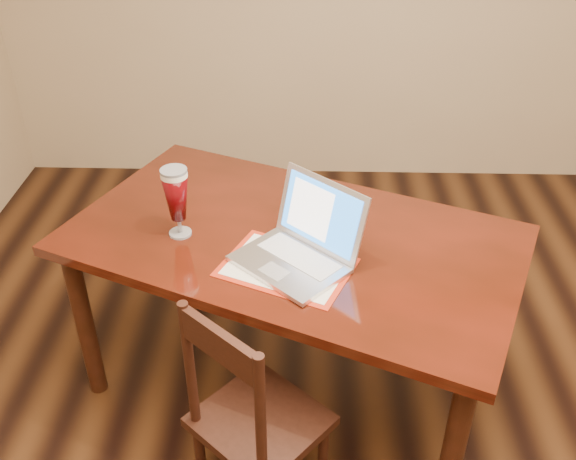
{
  "coord_description": "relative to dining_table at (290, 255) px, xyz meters",
  "views": [
    {
      "loc": [
        -0.42,
        -1.32,
        2.05
      ],
      "look_at": [
        -0.47,
        0.57,
        0.8
      ],
      "focal_mm": 40.0,
      "sensor_mm": 36.0,
      "label": 1
    }
  ],
  "objects": [
    {
      "name": "dining_table",
      "position": [
        0.0,
        0.0,
        0.0
      ],
      "size": [
        1.84,
        1.47,
        1.02
      ],
      "rotation": [
        0.0,
        0.0,
        -0.41
      ],
      "color": "#461209",
      "rests_on": "ground"
    },
    {
      "name": "dining_chair",
      "position": [
        -0.1,
        -0.55,
        -0.26
      ],
      "size": [
        0.52,
        0.52,
        0.88
      ],
      "rotation": [
        0.0,
        0.0,
        -0.72
      ],
      "color": "black",
      "rests_on": "ground"
    }
  ]
}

